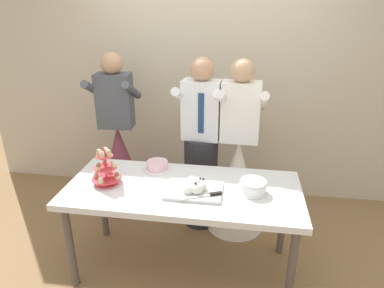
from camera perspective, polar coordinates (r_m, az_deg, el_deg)
ground_plane at (r=3.12m, az=-1.38°, el=-19.60°), size 8.00×8.00×0.00m
rear_wall at (r=3.79m, az=2.32°, el=12.69°), size 5.20×0.10×2.90m
dessert_table at (r=2.70m, az=-1.51°, el=-8.50°), size 1.80×0.80×0.78m
cupcake_stand at (r=2.74m, az=-14.09°, el=-4.10°), size 0.23×0.23×0.31m
main_cake_tray at (r=2.58m, az=0.38°, el=-7.19°), size 0.42×0.33×0.13m
plate_stack at (r=2.61m, az=10.09°, el=-7.01°), size 0.20×0.20×0.10m
round_cake at (r=2.93m, az=-5.77°, el=-3.60°), size 0.24×0.24×0.07m
person_groom at (r=3.27m, az=1.51°, el=-1.82°), size 0.49×0.52×1.66m
person_bride at (r=3.31m, az=7.46°, el=-4.84°), size 0.56×0.56×1.66m
person_guest at (r=3.70m, az=-11.88°, el=-2.09°), size 0.56×0.56×1.66m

